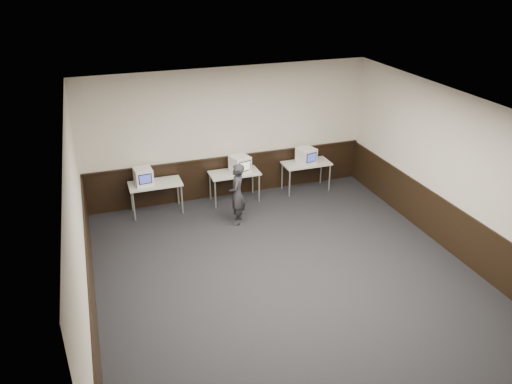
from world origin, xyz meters
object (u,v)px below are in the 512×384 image
at_px(desk_left, 155,186).
at_px(person, 237,194).
at_px(emac_right, 306,156).
at_px(desk_right, 306,165).
at_px(emac_center, 240,164).
at_px(emac_left, 143,176).
at_px(desk_center, 234,175).

height_order(desk_left, person, person).
relative_size(desk_left, emac_right, 2.39).
relative_size(desk_right, emac_right, 2.39).
bearing_deg(emac_center, desk_left, 163.92).
height_order(desk_left, emac_right, emac_right).
distance_m(emac_left, emac_center, 2.29).
relative_size(desk_left, emac_left, 2.65).
distance_m(desk_center, emac_left, 2.16).
distance_m(emac_left, person, 2.19).
bearing_deg(emac_right, person, -166.77).
distance_m(desk_left, desk_right, 3.80).
relative_size(emac_left, emac_right, 0.90).
relative_size(desk_left, person, 0.85).
bearing_deg(emac_left, person, -35.11).
bearing_deg(person, desk_center, -169.18).
bearing_deg(desk_center, emac_left, 179.87).
relative_size(desk_left, emac_center, 2.28).
xyz_separation_m(desk_center, emac_left, (-2.15, 0.00, 0.27)).
distance_m(desk_right, emac_center, 1.78).
xyz_separation_m(desk_left, person, (1.63, -1.10, 0.03)).
bearing_deg(desk_right, emac_center, -178.99).
bearing_deg(emac_left, desk_left, -5.85).
bearing_deg(person, emac_center, -176.38).
xyz_separation_m(desk_center, desk_right, (1.90, 0.00, 0.00)).
distance_m(desk_center, desk_right, 1.90).
bearing_deg(person, emac_left, -95.94).
bearing_deg(emac_center, emac_left, 163.89).
height_order(desk_center, emac_center, emac_center).
height_order(desk_left, desk_right, same).
bearing_deg(emac_left, desk_right, -4.79).
bearing_deg(emac_right, desk_right, 38.01).
bearing_deg(desk_right, emac_right, -128.76).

